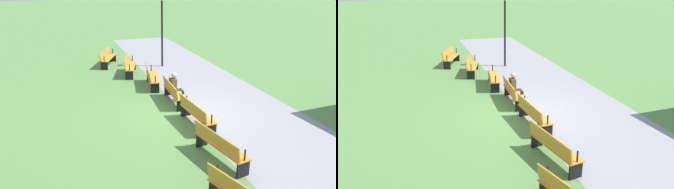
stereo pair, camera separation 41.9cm
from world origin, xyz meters
TOP-DOWN VIEW (x-y plane):
  - ground_plane at (0.00, 0.00)m, footprint 120.00×120.00m
  - path_paving at (0.00, 1.96)m, footprint 29.89×4.09m
  - bench_0 at (-7.63, -1.67)m, footprint 1.96×1.21m
  - bench_1 at (-5.53, -0.89)m, footprint 1.98×1.02m
  - bench_2 at (-3.35, -0.37)m, footprint 1.98×0.81m
  - bench_3 at (-1.12, -0.10)m, footprint 1.95×0.59m
  - bench_4 at (1.12, -0.10)m, footprint 1.95×0.59m
  - bench_5 at (3.35, -0.37)m, footprint 1.98×0.81m
  - person_seated at (-1.25, 0.05)m, footprint 0.34×0.53m
  - lamp_post at (-6.56, 1.16)m, footprint 0.32×0.32m

SIDE VIEW (x-z plane):
  - ground_plane at x=0.00m, z-range 0.00..0.00m
  - path_paving at x=0.00m, z-range 0.00..0.01m
  - bench_0 at x=-7.63m, z-range 0.03..0.92m
  - bench_1 at x=-5.53m, z-range 0.03..0.92m
  - bench_2 at x=-3.35m, z-range 0.03..0.92m
  - bench_3 at x=-1.12m, z-range 0.03..0.92m
  - bench_4 at x=1.12m, z-range 0.03..0.92m
  - bench_5 at x=3.35m, z-range 0.03..0.92m
  - person_seated at x=-1.25m, z-range 0.04..1.24m
  - lamp_post at x=-6.56m, z-range 0.76..4.57m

